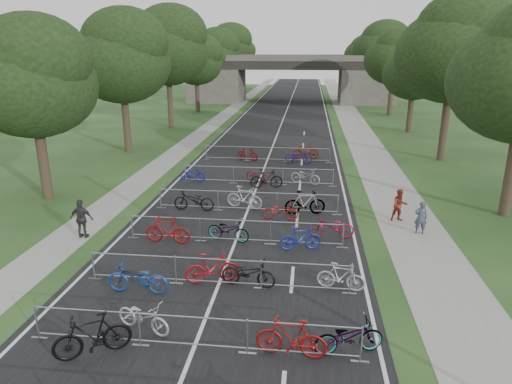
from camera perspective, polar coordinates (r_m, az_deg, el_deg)
road at (r=57.64m, az=3.60°, el=9.50°), size 11.00×140.00×0.01m
sidewalk_right at (r=57.78m, az=11.65°, el=9.20°), size 3.00×140.00×0.01m
sidewalk_left at (r=58.51m, az=-3.86°, el=9.62°), size 2.00×140.00×0.01m
lane_markings at (r=57.64m, az=3.60°, el=9.50°), size 0.12×140.00×0.00m
overpass_bridge at (r=72.20m, az=4.33°, el=13.94°), size 31.00×8.00×7.05m
tree_left_0 at (r=27.11m, az=-26.15°, el=12.46°), size 6.72×6.72×10.25m
tree_left_1 at (r=37.78m, az=-16.43°, el=15.72°), size 7.56×7.56×11.53m
tree_right_1 at (r=36.35m, az=23.69°, el=15.89°), size 8.18×8.18×12.47m
tree_left_2 at (r=49.07m, az=-10.96°, el=17.33°), size 8.40×8.40×12.81m
tree_right_2 at (r=48.04m, az=19.34°, el=14.09°), size 6.16×6.16×9.39m
tree_left_3 at (r=60.67m, az=-7.42°, el=15.95°), size 6.72×6.72×10.25m
tree_right_3 at (r=59.79m, az=16.98°, el=15.75°), size 7.17×7.17×10.93m
tree_left_4 at (r=72.37m, az=-5.10°, el=16.91°), size 7.56×7.56×11.53m
tree_right_4 at (r=71.63m, az=15.38°, el=16.86°), size 8.18×8.18×12.47m
tree_left_5 at (r=84.16m, az=-3.41°, el=17.59°), size 8.40×8.40×12.81m
tree_right_5 at (r=83.56m, az=14.07°, el=15.63°), size 6.16×6.16×9.39m
tree_left_6 at (r=96.02m, az=-2.12°, el=16.64°), size 6.72×6.72×10.25m
tree_right_6 at (r=95.46m, az=13.22°, el=16.46°), size 7.17×7.17×10.93m
barrier_row_1 at (r=13.35m, az=-7.93°, el=-17.06°), size 9.70×0.08×1.10m
barrier_row_2 at (r=16.35m, az=-4.80°, el=-9.98°), size 9.70×0.08×1.10m
barrier_row_3 at (r=19.74m, az=-2.66°, el=-4.92°), size 9.70×0.08×1.10m
barrier_row_4 at (r=23.45m, az=-1.11°, el=-1.20°), size 9.70×0.08×1.10m
barrier_row_5 at (r=28.19m, az=0.25°, el=2.06°), size 9.70×0.08×1.10m
barrier_row_6 at (r=33.98m, az=1.37°, el=4.76°), size 9.70×0.08×1.10m
bike_4 at (r=13.73m, az=-19.80°, el=-16.53°), size 2.12×1.55×1.26m
bike_5 at (r=14.40m, az=-13.91°, el=-14.89°), size 1.97×1.24×0.98m
bike_6 at (r=13.01m, az=4.43°, el=-17.71°), size 2.01×0.75×1.18m
bike_7 at (r=13.39m, az=11.52°, el=-17.30°), size 2.09×1.21×1.04m
bike_8 at (r=16.38m, az=-14.59°, el=-10.43°), size 2.15×0.77×1.12m
bike_9 at (r=16.59m, az=-5.53°, el=-9.43°), size 2.02×1.08×1.17m
bike_10 at (r=16.32m, az=-0.96°, el=-10.09°), size 2.03×0.92×1.03m
bike_11 at (r=16.37m, az=10.56°, el=-10.38°), size 1.73×0.75×1.01m
bike_12 at (r=20.05m, az=-11.00°, el=-4.70°), size 2.04×0.73×1.20m
bike_13 at (r=20.00m, az=-3.47°, el=-4.76°), size 2.02×1.10×1.01m
bike_14 at (r=19.14m, az=5.59°, el=-5.78°), size 1.84×0.90×1.06m
bike_15 at (r=20.50m, az=9.41°, el=-4.34°), size 2.01×0.76×1.05m
bike_16 at (r=23.80m, az=-7.79°, el=-1.05°), size 2.12×0.76×1.11m
bike_17 at (r=23.87m, az=-1.47°, el=-0.71°), size 2.08×1.09×1.20m
bike_18 at (r=22.38m, az=3.06°, el=-2.38°), size 1.76×0.63×0.92m
bike_19 at (r=23.13m, az=6.15°, el=-1.37°), size 2.14×0.96×1.24m
bike_20 at (r=28.97m, az=-7.91°, el=2.20°), size 1.65×0.60×0.97m
bike_21 at (r=28.65m, az=0.20°, el=2.14°), size 1.82×1.44×0.92m
bike_22 at (r=27.37m, az=1.32°, el=1.67°), size 2.03×0.91×1.18m
bike_23 at (r=28.39m, az=6.20°, el=1.99°), size 2.05×1.36×1.02m
bike_25 at (r=34.28m, az=-1.09°, el=4.83°), size 1.80×1.01×1.04m
bike_26 at (r=33.48m, az=5.31°, el=4.45°), size 2.09×1.10×1.04m
bike_27 at (r=34.76m, az=6.22°, el=5.07°), size 2.12×1.03×1.23m
pedestrian_a at (r=21.91m, az=19.90°, el=-3.05°), size 0.58×0.41×1.54m
pedestrian_b at (r=23.17m, az=17.52°, el=-1.62°), size 0.89×0.76×1.59m
pedestrian_c at (r=21.54m, az=-20.95°, el=-3.17°), size 1.05×0.46×1.78m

